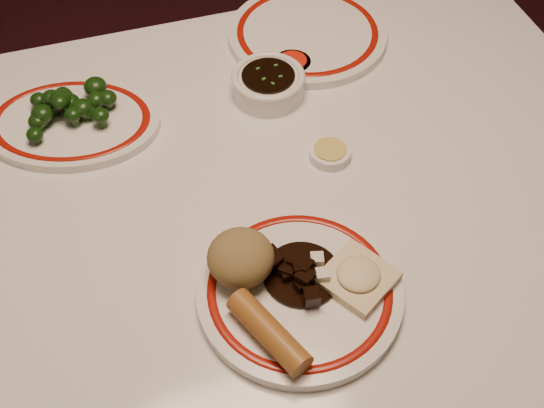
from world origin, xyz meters
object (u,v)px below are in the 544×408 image
at_px(spring_roll, 269,332).
at_px(soy_bowl, 268,85).
at_px(dining_table, 266,230).
at_px(main_plate, 300,291).
at_px(fried_wonton, 358,277).
at_px(stirfry_heap, 299,271).
at_px(broccoli_plate, 71,122).
at_px(broccoli_pile, 70,105).
at_px(rice_mound, 241,258).

height_order(spring_roll, soy_bowl, spring_roll).
relative_size(dining_table, main_plate, 3.72).
bearing_deg(fried_wonton, dining_table, 108.82).
height_order(spring_roll, fried_wonton, spring_roll).
height_order(stirfry_heap, broccoli_plate, stirfry_heap).
bearing_deg(broccoli_pile, main_plate, -60.15).
xyz_separation_m(main_plate, rice_mound, (-0.06, 0.05, 0.04)).
bearing_deg(broccoli_plate, dining_table, -41.73).
bearing_deg(dining_table, main_plate, -92.84).
distance_m(spring_roll, stirfry_heap, 0.10).
distance_m(rice_mound, fried_wonton, 0.15).
distance_m(spring_roll, broccoli_plate, 0.50).
bearing_deg(soy_bowl, main_plate, -101.36).
height_order(dining_table, broccoli_pile, broccoli_pile).
bearing_deg(rice_mound, broccoli_pile, 115.32).
xyz_separation_m(main_plate, spring_roll, (-0.06, -0.06, 0.02)).
distance_m(rice_mound, soy_bowl, 0.37).
xyz_separation_m(dining_table, soy_bowl, (0.07, 0.21, 0.11)).
bearing_deg(rice_mound, fried_wonton, -23.11).
distance_m(dining_table, soy_bowl, 0.24).
relative_size(dining_table, stirfry_heap, 11.21).
relative_size(spring_roll, fried_wonton, 1.07).
bearing_deg(soy_bowl, broccoli_plate, 176.27).
bearing_deg(stirfry_heap, spring_roll, -130.27).
relative_size(rice_mound, stirfry_heap, 0.82).
relative_size(main_plate, stirfry_heap, 3.02).
distance_m(dining_table, broccoli_pile, 0.37).
relative_size(rice_mound, broccoli_plate, 0.26).
bearing_deg(main_plate, broccoli_plate, 120.94).
height_order(rice_mound, fried_wonton, rice_mound).
xyz_separation_m(spring_roll, broccoli_pile, (-0.18, 0.48, 0.00)).
distance_m(main_plate, stirfry_heap, 0.03).
bearing_deg(stirfry_heap, broccoli_pile, 121.40).
xyz_separation_m(dining_table, broccoli_pile, (-0.25, 0.24, 0.13)).
bearing_deg(main_plate, soy_bowl, 78.64).
bearing_deg(broccoli_plate, broccoli_pile, 59.47).
relative_size(spring_roll, stirfry_heap, 1.16).
height_order(broccoli_pile, soy_bowl, broccoli_pile).
distance_m(dining_table, fried_wonton, 0.24).
relative_size(fried_wonton, broccoli_pile, 0.79).
bearing_deg(spring_roll, main_plate, 20.57).
height_order(dining_table, soy_bowl, soy_bowl).
relative_size(dining_table, broccoli_plate, 3.60).
height_order(rice_mound, broccoli_plate, rice_mound).
distance_m(dining_table, rice_mound, 0.21).
xyz_separation_m(main_plate, fried_wonton, (0.08, -0.01, 0.02)).
distance_m(stirfry_heap, broccoli_plate, 0.46).
distance_m(fried_wonton, soy_bowl, 0.40).
relative_size(fried_wonton, broccoli_plate, 0.35).
bearing_deg(broccoli_plate, main_plate, -59.06).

